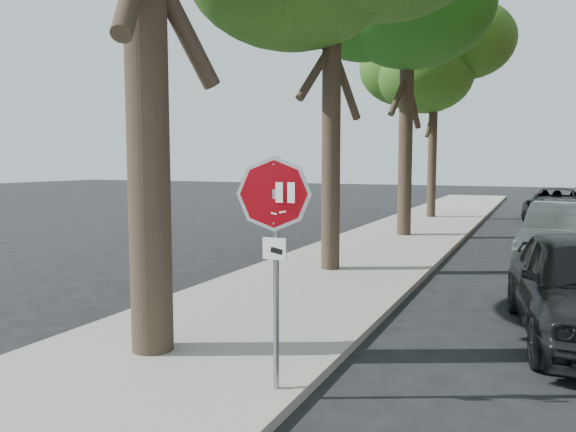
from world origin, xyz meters
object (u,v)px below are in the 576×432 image
tree_far (434,62)px  car_d (556,204)px  car_b (569,240)px  car_c (561,222)px  stop_sign (275,228)px  tree_mid_b (408,5)px

tree_far → car_d: bearing=20.7°
car_b → car_d: bearing=96.8°
car_b → car_c: 5.68m
stop_sign → car_d: bearing=81.9°
stop_sign → car_c: 15.21m
tree_mid_b → tree_far: (-0.30, 6.99, -0.78)m
stop_sign → tree_mid_b: size_ratio=0.25×
tree_mid_b → car_d: (5.02, 9.00, -7.27)m
tree_far → car_d: (5.32, 2.01, -6.48)m
car_c → stop_sign: bearing=-100.2°
tree_mid_b → tree_far: tree_mid_b is taller
stop_sign → car_c: bearing=77.4°
tree_far → stop_sign: bearing=-84.5°
tree_mid_b → tree_far: 7.04m
car_c → car_d: bearing=92.4°
tree_mid_b → car_c: tree_mid_b is taller
tree_far → car_b: size_ratio=1.82×
stop_sign → tree_mid_b: 15.48m
tree_far → car_c: 10.52m
tree_mid_b → car_b: size_ratio=2.02×
car_d → tree_far: bearing=-153.2°
car_b → car_d: 14.03m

